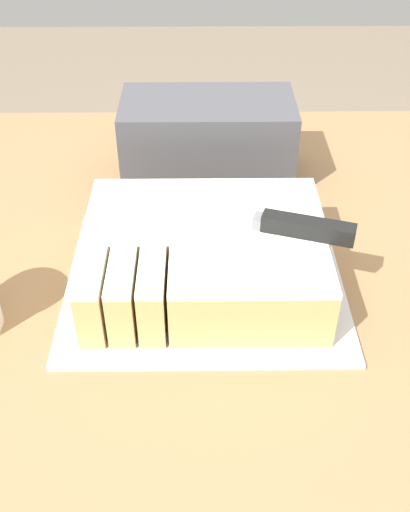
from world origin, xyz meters
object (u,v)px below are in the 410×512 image
cake_board (205,282)px  cake (207,255)px  knife (288,225)px  storage_box (208,140)px

cake_board → cake: size_ratio=1.19×
knife → storage_box: (-0.10, 0.28, -0.03)m
cake_board → cake: cake is taller
cake_board → knife: bearing=-2.2°
cake_board → storage_box: storage_box is taller
knife → cake: bearing=13.9°
cake_board → knife: (0.10, -0.00, 0.09)m
cake → knife: (0.10, -0.01, 0.05)m
knife → storage_box: 0.29m
storage_box → cake_board: bearing=-91.4°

